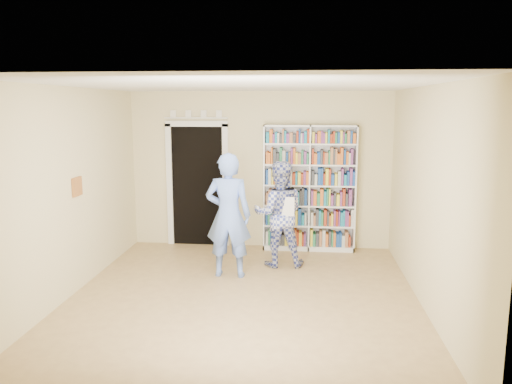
# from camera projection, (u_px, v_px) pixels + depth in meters

# --- Properties ---
(floor) EXTENTS (5.00, 5.00, 0.00)m
(floor) POSITION_uv_depth(u_px,v_px,m) (243.00, 299.00, 6.43)
(floor) COLOR #947247
(floor) RESTS_ON ground
(ceiling) EXTENTS (5.00, 5.00, 0.00)m
(ceiling) POSITION_uv_depth(u_px,v_px,m) (242.00, 85.00, 5.97)
(ceiling) COLOR white
(ceiling) RESTS_ON wall_back
(wall_back) EXTENTS (4.50, 0.00, 4.50)m
(wall_back) POSITION_uv_depth(u_px,v_px,m) (260.00, 170.00, 8.66)
(wall_back) COLOR beige
(wall_back) RESTS_ON floor
(wall_left) EXTENTS (0.00, 5.00, 5.00)m
(wall_left) POSITION_uv_depth(u_px,v_px,m) (69.00, 193.00, 6.41)
(wall_left) COLOR beige
(wall_left) RESTS_ON floor
(wall_right) EXTENTS (0.00, 5.00, 5.00)m
(wall_right) POSITION_uv_depth(u_px,v_px,m) (428.00, 199.00, 5.99)
(wall_right) COLOR beige
(wall_right) RESTS_ON floor
(bookshelf) EXTENTS (1.56, 0.29, 2.14)m
(bookshelf) POSITION_uv_depth(u_px,v_px,m) (309.00, 188.00, 8.47)
(bookshelf) COLOR white
(bookshelf) RESTS_ON floor
(doorway) EXTENTS (1.10, 0.08, 2.43)m
(doorway) POSITION_uv_depth(u_px,v_px,m) (198.00, 179.00, 8.77)
(doorway) COLOR black
(doorway) RESTS_ON floor
(wall_art) EXTENTS (0.03, 0.25, 0.25)m
(wall_art) POSITION_uv_depth(u_px,v_px,m) (77.00, 187.00, 6.60)
(wall_art) COLOR brown
(wall_art) RESTS_ON wall_left
(man_blue) EXTENTS (0.67, 0.44, 1.81)m
(man_blue) POSITION_uv_depth(u_px,v_px,m) (228.00, 215.00, 7.16)
(man_blue) COLOR #678BE6
(man_blue) RESTS_ON floor
(man_plaid) EXTENTS (0.84, 0.69, 1.63)m
(man_plaid) POSITION_uv_depth(u_px,v_px,m) (279.00, 214.00, 7.65)
(man_plaid) COLOR #303C95
(man_plaid) RESTS_ON floor
(paper_sheet) EXTENTS (0.21, 0.02, 0.29)m
(paper_sheet) POSITION_uv_depth(u_px,v_px,m) (287.00, 207.00, 7.38)
(paper_sheet) COLOR white
(paper_sheet) RESTS_ON man_plaid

